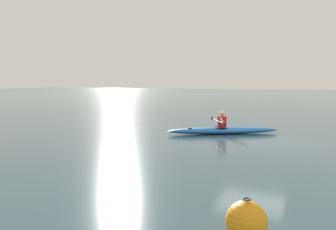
{
  "coord_description": "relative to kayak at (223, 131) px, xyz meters",
  "views": [
    {
      "loc": [
        -2.07,
        13.11,
        2.28
      ],
      "look_at": [
        2.29,
        2.84,
        1.15
      ],
      "focal_mm": 36.38,
      "sensor_mm": 36.0,
      "label": 1
    }
  ],
  "objects": [
    {
      "name": "ground_plane",
      "position": [
        -1.41,
        1.14,
        -0.15
      ],
      "size": [
        160.0,
        160.0,
        0.0
      ],
      "primitive_type": "plane",
      "color": "#334C56"
    },
    {
      "name": "kayaker",
      "position": [
        0.05,
        0.03,
        0.43
      ],
      "size": [
        1.21,
        2.12,
        0.7
      ],
      "color": "red",
      "rests_on": "kayak"
    },
    {
      "name": "kayak",
      "position": [
        0.0,
        0.0,
        0.0
      ],
      "size": [
        4.55,
        2.96,
        0.29
      ],
      "color": "#1959A5",
      "rests_on": "ground"
    },
    {
      "name": "mooring_buoy_white_far",
      "position": [
        -2.69,
        9.56,
        0.15
      ],
      "size": [
        0.59,
        0.59,
        0.64
      ],
      "color": "orange",
      "rests_on": "ground"
    }
  ]
}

